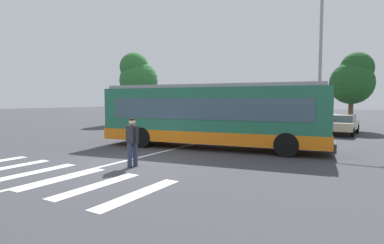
{
  "coord_description": "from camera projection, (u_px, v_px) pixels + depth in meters",
  "views": [
    {
      "loc": [
        7.63,
        -8.52,
        2.31
      ],
      "look_at": [
        0.37,
        3.86,
        1.3
      ],
      "focal_mm": 28.68,
      "sensor_mm": 36.0,
      "label": 1
    }
  ],
  "objects": [
    {
      "name": "ground_plane",
      "position": [
        131.0,
        163.0,
        11.34
      ],
      "size": [
        160.0,
        160.0,
        0.0
      ],
      "primitive_type": "plane",
      "color": "#3D3D42"
    },
    {
      "name": "city_transit_bus",
      "position": [
        212.0,
        115.0,
        14.85
      ],
      "size": [
        11.09,
        4.13,
        3.06
      ],
      "color": "black",
      "rests_on": "ground_plane"
    },
    {
      "name": "pedestrian_crossing_street",
      "position": [
        132.0,
        139.0,
        10.61
      ],
      "size": [
        0.57,
        0.4,
        1.72
      ],
      "color": "#333856",
      "rests_on": "ground_plane"
    },
    {
      "name": "parked_car_blue",
      "position": [
        232.0,
        119.0,
        25.3
      ],
      "size": [
        1.98,
        4.55,
        1.35
      ],
      "color": "black",
      "rests_on": "ground_plane"
    },
    {
      "name": "parked_car_white",
      "position": [
        263.0,
        120.0,
        23.95
      ],
      "size": [
        1.9,
        4.52,
        1.35
      ],
      "color": "black",
      "rests_on": "ground_plane"
    },
    {
      "name": "parked_car_red",
      "position": [
        295.0,
        122.0,
        22.19
      ],
      "size": [
        1.94,
        4.53,
        1.35
      ],
      "color": "black",
      "rests_on": "ground_plane"
    },
    {
      "name": "parked_car_champagne",
      "position": [
        341.0,
        123.0,
        20.75
      ],
      "size": [
        2.07,
        4.6,
        1.35
      ],
      "color": "black",
      "rests_on": "ground_plane"
    },
    {
      "name": "twin_arm_street_lamp",
      "position": [
        321.0,
        43.0,
        19.55
      ],
      "size": [
        4.67,
        0.32,
        9.76
      ],
      "color": "#939399",
      "rests_on": "ground_plane"
    },
    {
      "name": "background_tree_left",
      "position": [
        137.0,
        77.0,
        30.29
      ],
      "size": [
        3.77,
        3.77,
        7.01
      ],
      "color": "brown",
      "rests_on": "ground_plane"
    },
    {
      "name": "background_tree_right",
      "position": [
        353.0,
        79.0,
        24.09
      ],
      "size": [
        3.32,
        3.32,
        6.09
      ],
      "color": "brown",
      "rests_on": "ground_plane"
    },
    {
      "name": "crosswalk_painted_stripes",
      "position": [
        47.0,
        175.0,
        9.44
      ],
      "size": [
        7.77,
        2.95,
        0.01
      ],
      "color": "silver",
      "rests_on": "ground_plane"
    },
    {
      "name": "lane_center_line",
      "position": [
        154.0,
        154.0,
        13.28
      ],
      "size": [
        0.16,
        24.0,
        0.01
      ],
      "primitive_type": "cube",
      "color": "silver",
      "rests_on": "ground_plane"
    }
  ]
}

